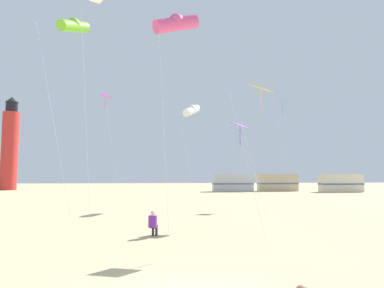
{
  "coord_description": "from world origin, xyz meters",
  "views": [
    {
      "loc": [
        -0.65,
        -7.39,
        2.75
      ],
      "look_at": [
        0.82,
        8.08,
        4.16
      ],
      "focal_mm": 31.45,
      "sensor_mm": 36.0,
      "label": 1
    }
  ],
  "objects": [
    {
      "name": "rv_van_cream",
      "position": [
        27.79,
        43.48,
        1.39
      ],
      "size": [
        6.47,
        2.42,
        2.8
      ],
      "rotation": [
        0.0,
        0.0,
        -0.01
      ],
      "color": "beige",
      "rests_on": "ground"
    },
    {
      "name": "kite_tube_white",
      "position": [
        2.12,
        22.16,
        8.49
      ],
      "size": [
        2.05,
        2.52,
        9.19
      ],
      "color": "silver",
      "rests_on": "ground"
    },
    {
      "name": "kite_diamond_gold",
      "position": [
        3.87,
        7.21,
        6.43
      ],
      "size": [
        2.03,
        2.03,
        6.87
      ],
      "color": "silver",
      "rests_on": "ground"
    },
    {
      "name": "kite_tube_lime",
      "position": [
        -6.06,
        13.33,
        11.97
      ],
      "size": [
        2.86,
        3.3,
        12.68
      ],
      "color": "silver",
      "rests_on": "ground"
    },
    {
      "name": "kite_diamond_cyan",
      "position": [
        10.69,
        22.53,
        9.12
      ],
      "size": [
        1.61,
        1.61,
        9.72
      ],
      "color": "silver",
      "rests_on": "ground"
    },
    {
      "name": "kite_flyer_standing",
      "position": [
        -0.93,
        7.88,
        0.61
      ],
      "size": [
        0.42,
        0.55,
        1.16
      ],
      "rotation": [
        0.0,
        0.0,
        2.88
      ],
      "color": "#722D99",
      "rests_on": "ground"
    },
    {
      "name": "kite_tube_rainbow",
      "position": [
        0.11,
        9.18,
        10.47
      ],
      "size": [
        2.56,
        1.73,
        11.17
      ],
      "color": "silver",
      "rests_on": "ground"
    },
    {
      "name": "rv_van_silver",
      "position": [
        11.16,
        46.7,
        1.39
      ],
      "size": [
        6.48,
        2.46,
        2.8
      ],
      "rotation": [
        0.0,
        0.0,
        -0.02
      ],
      "color": "#B7BABF",
      "rests_on": "ground"
    },
    {
      "name": "kite_diamond_magenta",
      "position": [
        -5.61,
        23.25,
        9.51
      ],
      "size": [
        2.19,
        2.19,
        10.14
      ],
      "color": "silver",
      "rests_on": "ground"
    },
    {
      "name": "kite_diamond_violet",
      "position": [
        4.07,
        11.9,
        5.47
      ],
      "size": [
        2.09,
        2.09,
        5.86
      ],
      "color": "silver",
      "rests_on": "ground"
    },
    {
      "name": "lighthouse_distant",
      "position": [
        -27.55,
        55.52,
        7.84
      ],
      "size": [
        2.8,
        2.8,
        16.8
      ],
      "color": "red",
      "rests_on": "ground"
    },
    {
      "name": "rv_van_tan",
      "position": [
        18.93,
        47.43,
        1.39
      ],
      "size": [
        6.62,
        2.89,
        2.8
      ],
      "rotation": [
        0.0,
        0.0,
        0.09
      ],
      "color": "#C6B28C",
      "rests_on": "ground"
    }
  ]
}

